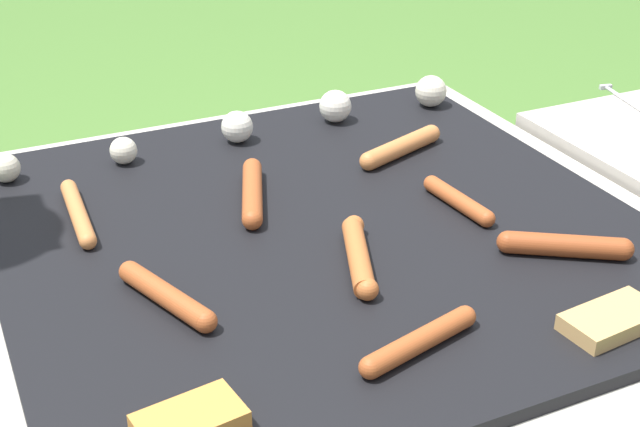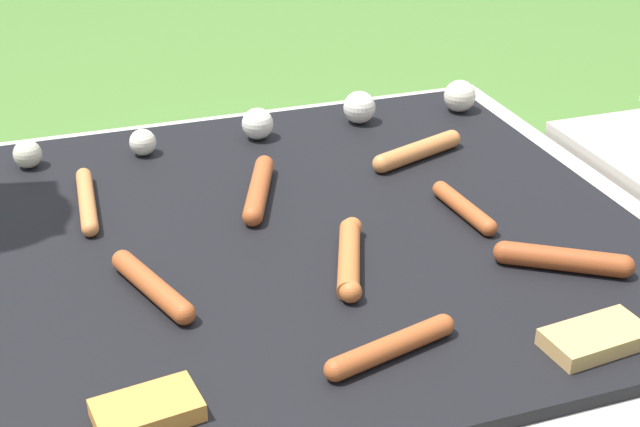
# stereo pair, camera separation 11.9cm
# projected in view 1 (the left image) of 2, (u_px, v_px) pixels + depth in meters

# --- Properties ---
(grill) EXTENTS (0.98, 0.98, 0.37)m
(grill) POSITION_uv_depth(u_px,v_px,m) (320.00, 336.00, 1.32)
(grill) COLOR #B2AA9E
(grill) RESTS_ON ground_plane
(sausage_front_left) EXTENTS (0.09, 0.19, 0.03)m
(sausage_front_left) POSITION_uv_depth(u_px,v_px,m) (252.00, 192.00, 1.30)
(sausage_front_left) COLOR #A34C23
(sausage_front_left) RESTS_ON grill
(sausage_back_right) EXTENTS (0.03, 0.20, 0.02)m
(sausage_back_right) POSITION_uv_depth(u_px,v_px,m) (78.00, 213.00, 1.25)
(sausage_back_right) COLOR #C6753D
(sausage_back_right) RESTS_ON grill
(sausage_front_center) EXTENTS (0.15, 0.11, 0.03)m
(sausage_front_center) POSITION_uv_depth(u_px,v_px,m) (565.00, 246.00, 1.16)
(sausage_front_center) COLOR #93421E
(sausage_front_center) RESTS_ON grill
(sausage_front_right) EXTENTS (0.17, 0.06, 0.03)m
(sausage_front_right) POSITION_uv_depth(u_px,v_px,m) (420.00, 341.00, 0.98)
(sausage_front_right) COLOR #A34C23
(sausage_front_right) RESTS_ON grill
(sausage_back_left) EXTENTS (0.04, 0.15, 0.02)m
(sausage_back_left) POSITION_uv_depth(u_px,v_px,m) (458.00, 200.00, 1.28)
(sausage_back_left) COLOR #A34C23
(sausage_back_left) RESTS_ON grill
(sausage_mid_right) EXTENTS (0.08, 0.17, 0.03)m
(sausage_mid_right) POSITION_uv_depth(u_px,v_px,m) (166.00, 295.00, 1.06)
(sausage_mid_right) COLOR #A34C23
(sausage_mid_right) RESTS_ON grill
(sausage_back_center) EXTENTS (0.09, 0.18, 0.03)m
(sausage_back_center) POSITION_uv_depth(u_px,v_px,m) (360.00, 255.00, 1.14)
(sausage_back_center) COLOR #B7602D
(sausage_back_center) RESTS_ON grill
(sausage_mid_left) EXTENTS (0.18, 0.08, 0.03)m
(sausage_mid_left) POSITION_uv_depth(u_px,v_px,m) (401.00, 147.00, 1.44)
(sausage_mid_left) COLOR #C6753D
(sausage_mid_left) RESTS_ON grill
(bread_slice_left) EXTENTS (0.11, 0.07, 0.02)m
(bread_slice_left) POSITION_uv_depth(u_px,v_px,m) (190.00, 421.00, 0.87)
(bread_slice_left) COLOR #D18438
(bread_slice_left) RESTS_ON grill
(bread_slice_center) EXTENTS (0.12, 0.07, 0.02)m
(bread_slice_center) POSITION_uv_depth(u_px,v_px,m) (612.00, 320.00, 1.02)
(bread_slice_center) COLOR tan
(bread_slice_center) RESTS_ON grill
(mushroom_row) EXTENTS (0.80, 0.07, 0.06)m
(mushroom_row) POSITION_uv_depth(u_px,v_px,m) (282.00, 118.00, 1.52)
(mushroom_row) COLOR beige
(mushroom_row) RESTS_ON grill
(fork_utensil) EXTENTS (0.06, 0.22, 0.01)m
(fork_utensil) POSITION_uv_depth(u_px,v_px,m) (631.00, 104.00, 1.64)
(fork_utensil) COLOR silver
(fork_utensil) RESTS_ON side_ledge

